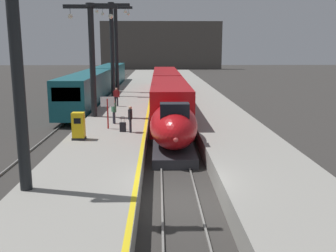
{
  "coord_description": "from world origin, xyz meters",
  "views": [
    {
      "loc": [
        -0.86,
        -14.91,
        6.32
      ],
      "look_at": [
        -0.33,
        7.22,
        1.8
      ],
      "focal_mm": 41.05,
      "sensor_mm": 36.0,
      "label": 1
    }
  ],
  "objects_px": {
    "station_column_distant": "(116,41)",
    "passenger_far_waiting": "(116,95)",
    "departure_info_board": "(108,106)",
    "highspeed_train_main": "(168,94)",
    "station_column_far": "(112,41)",
    "station_column_mid": "(92,49)",
    "passenger_near_edge": "(130,117)",
    "rolling_suitcase": "(123,127)",
    "station_column_near": "(16,28)",
    "passenger_mid_platform": "(114,110)",
    "ticket_machine_yellow": "(79,127)",
    "regional_train_adjacent": "(101,82)"
  },
  "relations": [
    {
      "from": "highspeed_train_main",
      "to": "station_column_mid",
      "type": "xyz_separation_m",
      "value": [
        -5.9,
        -7.71,
        4.28
      ]
    },
    {
      "from": "passenger_near_edge",
      "to": "rolling_suitcase",
      "type": "xyz_separation_m",
      "value": [
        -0.5,
        0.23,
        -0.69
      ]
    },
    {
      "from": "station_column_distant",
      "to": "passenger_near_edge",
      "type": "bearing_deg",
      "value": -81.99
    },
    {
      "from": "passenger_near_edge",
      "to": "station_column_mid",
      "type": "bearing_deg",
      "value": 119.06
    },
    {
      "from": "station_column_mid",
      "to": "station_column_distant",
      "type": "xyz_separation_m",
      "value": [
        0.0,
        17.17,
        0.86
      ]
    },
    {
      "from": "regional_train_adjacent",
      "to": "station_column_distant",
      "type": "height_order",
      "value": "station_column_distant"
    },
    {
      "from": "station_column_mid",
      "to": "rolling_suitcase",
      "type": "height_order",
      "value": "station_column_mid"
    },
    {
      "from": "station_column_mid",
      "to": "passenger_mid_platform",
      "type": "height_order",
      "value": "station_column_mid"
    },
    {
      "from": "station_column_near",
      "to": "passenger_near_edge",
      "type": "xyz_separation_m",
      "value": [
        3.18,
        9.94,
        -4.96
      ]
    },
    {
      "from": "station_column_mid",
      "to": "passenger_near_edge",
      "type": "xyz_separation_m",
      "value": [
        3.23,
        -5.82,
        -4.18
      ]
    },
    {
      "from": "departure_info_board",
      "to": "station_column_near",
      "type": "bearing_deg",
      "value": -98.22
    },
    {
      "from": "passenger_far_waiting",
      "to": "ticket_machine_yellow",
      "type": "height_order",
      "value": "passenger_far_waiting"
    },
    {
      "from": "highspeed_train_main",
      "to": "station_column_mid",
      "type": "bearing_deg",
      "value": -127.42
    },
    {
      "from": "highspeed_train_main",
      "to": "departure_info_board",
      "type": "height_order",
      "value": "highspeed_train_main"
    },
    {
      "from": "station_column_far",
      "to": "station_column_distant",
      "type": "relative_size",
      "value": 0.99
    },
    {
      "from": "highspeed_train_main",
      "to": "station_column_far",
      "type": "distance_m",
      "value": 9.36
    },
    {
      "from": "passenger_far_waiting",
      "to": "passenger_mid_platform",
      "type": "bearing_deg",
      "value": -85.12
    },
    {
      "from": "regional_train_adjacent",
      "to": "station_column_distant",
      "type": "distance_m",
      "value": 5.55
    },
    {
      "from": "station_column_near",
      "to": "station_column_distant",
      "type": "relative_size",
      "value": 0.97
    },
    {
      "from": "highspeed_train_main",
      "to": "passenger_far_waiting",
      "type": "bearing_deg",
      "value": -153.64
    },
    {
      "from": "passenger_mid_platform",
      "to": "rolling_suitcase",
      "type": "bearing_deg",
      "value": -72.06
    },
    {
      "from": "departure_info_board",
      "to": "station_column_far",
      "type": "bearing_deg",
      "value": 95.42
    },
    {
      "from": "station_column_near",
      "to": "ticket_machine_yellow",
      "type": "relative_size",
      "value": 6.11
    },
    {
      "from": "station_column_distant",
      "to": "passenger_far_waiting",
      "type": "xyz_separation_m",
      "value": [
        1.16,
        -11.81,
        -5.03
      ]
    },
    {
      "from": "station_column_distant",
      "to": "passenger_far_waiting",
      "type": "bearing_deg",
      "value": -84.38
    },
    {
      "from": "passenger_near_edge",
      "to": "station_column_near",
      "type": "bearing_deg",
      "value": -107.74
    },
    {
      "from": "station_column_distant",
      "to": "passenger_far_waiting",
      "type": "height_order",
      "value": "station_column_distant"
    },
    {
      "from": "station_column_far",
      "to": "departure_info_board",
      "type": "relative_size",
      "value": 4.72
    },
    {
      "from": "highspeed_train_main",
      "to": "station_column_distant",
      "type": "xyz_separation_m",
      "value": [
        -5.9,
        9.46,
        5.14
      ]
    },
    {
      "from": "highspeed_train_main",
      "to": "station_column_far",
      "type": "height_order",
      "value": "station_column_far"
    },
    {
      "from": "passenger_near_edge",
      "to": "passenger_mid_platform",
      "type": "distance_m",
      "value": 3.18
    },
    {
      "from": "regional_train_adjacent",
      "to": "passenger_far_waiting",
      "type": "height_order",
      "value": "regional_train_adjacent"
    },
    {
      "from": "passenger_near_edge",
      "to": "passenger_mid_platform",
      "type": "bearing_deg",
      "value": 115.35
    },
    {
      "from": "passenger_far_waiting",
      "to": "rolling_suitcase",
      "type": "bearing_deg",
      "value": -81.86
    },
    {
      "from": "rolling_suitcase",
      "to": "passenger_far_waiting",
      "type": "bearing_deg",
      "value": 98.14
    },
    {
      "from": "station_column_mid",
      "to": "passenger_far_waiting",
      "type": "xyz_separation_m",
      "value": [
        1.16,
        5.36,
        -4.18
      ]
    },
    {
      "from": "station_column_far",
      "to": "passenger_near_edge",
      "type": "height_order",
      "value": "station_column_far"
    },
    {
      "from": "rolling_suitcase",
      "to": "ticket_machine_yellow",
      "type": "distance_m",
      "value": 3.18
    },
    {
      "from": "highspeed_train_main",
      "to": "station_column_mid",
      "type": "height_order",
      "value": "station_column_mid"
    },
    {
      "from": "station_column_far",
      "to": "ticket_machine_yellow",
      "type": "relative_size",
      "value": 6.25
    },
    {
      "from": "passenger_near_edge",
      "to": "station_column_far",
      "type": "bearing_deg",
      "value": 99.8
    },
    {
      "from": "regional_train_adjacent",
      "to": "passenger_far_waiting",
      "type": "bearing_deg",
      "value": -75.55
    },
    {
      "from": "departure_info_board",
      "to": "highspeed_train_main",
      "type": "bearing_deg",
      "value": 71.04
    },
    {
      "from": "regional_train_adjacent",
      "to": "passenger_far_waiting",
      "type": "distance_m",
      "value": 13.48
    },
    {
      "from": "passenger_near_edge",
      "to": "rolling_suitcase",
      "type": "height_order",
      "value": "passenger_near_edge"
    },
    {
      "from": "passenger_near_edge",
      "to": "rolling_suitcase",
      "type": "relative_size",
      "value": 1.72
    },
    {
      "from": "passenger_far_waiting",
      "to": "station_column_distant",
      "type": "bearing_deg",
      "value": 95.62
    },
    {
      "from": "station_column_mid",
      "to": "station_column_far",
      "type": "relative_size",
      "value": 0.85
    },
    {
      "from": "highspeed_train_main",
      "to": "station_column_far",
      "type": "relative_size",
      "value": 3.75
    },
    {
      "from": "highspeed_train_main",
      "to": "station_column_distant",
      "type": "distance_m",
      "value": 12.28
    }
  ]
}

